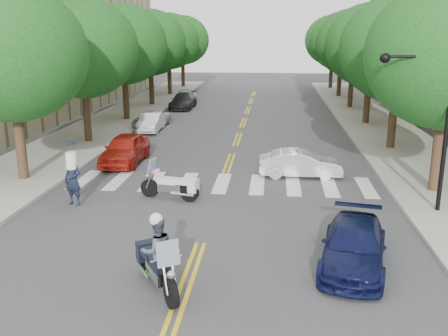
# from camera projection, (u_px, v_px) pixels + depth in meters

# --- Properties ---
(ground) EXTENTS (140.00, 140.00, 0.00)m
(ground) POSITION_uv_depth(u_px,v_px,m) (201.00, 244.00, 15.60)
(ground) COLOR #38383A
(ground) RESTS_ON ground
(sidewalk_left) EXTENTS (5.00, 60.00, 0.15)m
(sidewalk_left) POSITION_uv_depth(u_px,v_px,m) (118.00, 119.00, 37.62)
(sidewalk_left) COLOR #9E9991
(sidewalk_left) RESTS_ON ground
(sidewalk_right) EXTENTS (5.00, 60.00, 0.15)m
(sidewalk_right) POSITION_uv_depth(u_px,v_px,m) (375.00, 124.00, 35.81)
(sidewalk_right) COLOR #9E9991
(sidewalk_right) RESTS_ON ground
(tree_l_0) EXTENTS (6.40, 6.40, 8.45)m
(tree_l_0) POSITION_uv_depth(u_px,v_px,m) (11.00, 53.00, 20.75)
(tree_l_0) COLOR #382316
(tree_l_0) RESTS_ON ground
(tree_l_1) EXTENTS (6.40, 6.40, 8.45)m
(tree_l_1) POSITION_uv_depth(u_px,v_px,m) (82.00, 48.00, 28.44)
(tree_l_1) COLOR #382316
(tree_l_1) RESTS_ON ground
(tree_l_2) EXTENTS (6.40, 6.40, 8.45)m
(tree_l_2) POSITION_uv_depth(u_px,v_px,m) (123.00, 45.00, 36.12)
(tree_l_2) COLOR #382316
(tree_l_2) RESTS_ON ground
(tree_l_3) EXTENTS (6.40, 6.40, 8.45)m
(tree_l_3) POSITION_uv_depth(u_px,v_px,m) (150.00, 43.00, 43.80)
(tree_l_3) COLOR #382316
(tree_l_3) RESTS_ON ground
(tree_l_4) EXTENTS (6.40, 6.40, 8.45)m
(tree_l_4) POSITION_uv_depth(u_px,v_px,m) (168.00, 41.00, 51.49)
(tree_l_4) COLOR #382316
(tree_l_4) RESTS_ON ground
(tree_l_5) EXTENTS (6.40, 6.40, 8.45)m
(tree_l_5) POSITION_uv_depth(u_px,v_px,m) (182.00, 40.00, 59.17)
(tree_l_5) COLOR #382316
(tree_l_5) RESTS_ON ground
(tree_r_1) EXTENTS (6.40, 6.40, 8.45)m
(tree_r_1) POSITION_uv_depth(u_px,v_px,m) (399.00, 49.00, 26.76)
(tree_r_1) COLOR #382316
(tree_r_1) RESTS_ON ground
(tree_r_2) EXTENTS (6.40, 6.40, 8.45)m
(tree_r_2) POSITION_uv_depth(u_px,v_px,m) (371.00, 45.00, 34.44)
(tree_r_2) COLOR #382316
(tree_r_2) RESTS_ON ground
(tree_r_3) EXTENTS (6.40, 6.40, 8.45)m
(tree_r_3) POSITION_uv_depth(u_px,v_px,m) (354.00, 43.00, 42.13)
(tree_r_3) COLOR #382316
(tree_r_3) RESTS_ON ground
(tree_r_4) EXTENTS (6.40, 6.40, 8.45)m
(tree_r_4) POSITION_uv_depth(u_px,v_px,m) (342.00, 42.00, 49.81)
(tree_r_4) COLOR #382316
(tree_r_4) RESTS_ON ground
(tree_r_5) EXTENTS (6.40, 6.40, 8.45)m
(tree_r_5) POSITION_uv_depth(u_px,v_px,m) (333.00, 40.00, 57.50)
(tree_r_5) COLOR #382316
(tree_r_5) RESTS_ON ground
(traffic_signal_pole) EXTENTS (2.82, 0.42, 6.00)m
(traffic_signal_pole) POSITION_uv_depth(u_px,v_px,m) (434.00, 112.00, 17.25)
(traffic_signal_pole) COLOR black
(traffic_signal_pole) RESTS_ON ground
(motorcycle_police) EXTENTS (1.59, 2.31, 2.09)m
(motorcycle_police) POSITION_uv_depth(u_px,v_px,m) (157.00, 256.00, 12.62)
(motorcycle_police) COLOR black
(motorcycle_police) RESTS_ON ground
(motorcycle_parked) EXTENTS (2.45, 0.95, 1.60)m
(motorcycle_parked) POSITION_uv_depth(u_px,v_px,m) (174.00, 186.00, 19.58)
(motorcycle_parked) COLOR black
(motorcycle_parked) RESTS_ON ground
(officer_standing) EXTENTS (0.84, 0.67, 2.00)m
(officer_standing) POSITION_uv_depth(u_px,v_px,m) (73.00, 180.00, 18.88)
(officer_standing) COLOR black
(officer_standing) RESTS_ON ground
(convertible) EXTENTS (3.79, 1.42, 1.24)m
(convertible) POSITION_uv_depth(u_px,v_px,m) (300.00, 164.00, 22.71)
(convertible) COLOR white
(convertible) RESTS_ON ground
(sedan_blue) EXTENTS (2.51, 4.47, 1.22)m
(sedan_blue) POSITION_uv_depth(u_px,v_px,m) (354.00, 246.00, 13.97)
(sedan_blue) COLOR #0D1238
(sedan_blue) RESTS_ON ground
(parked_car_a) EXTENTS (1.80, 4.38, 1.49)m
(parked_car_a) POSITION_uv_depth(u_px,v_px,m) (125.00, 149.00, 25.03)
(parked_car_a) COLOR #A31911
(parked_car_a) RESTS_ON ground
(parked_car_b) EXTENTS (1.35, 3.69, 1.21)m
(parked_car_b) POSITION_uv_depth(u_px,v_px,m) (151.00, 122.00, 33.30)
(parked_car_b) COLOR silver
(parked_car_b) RESTS_ON ground
(parked_car_c) EXTENTS (2.18, 4.15, 1.11)m
(parked_car_c) POSITION_uv_depth(u_px,v_px,m) (152.00, 119.00, 34.79)
(parked_car_c) COLOR #A4A6AB
(parked_car_c) RESTS_ON ground
(parked_car_d) EXTENTS (1.92, 4.64, 1.34)m
(parked_car_d) POSITION_uv_depth(u_px,v_px,m) (183.00, 101.00, 43.34)
(parked_car_d) COLOR black
(parked_car_d) RESTS_ON ground
(parked_car_e) EXTENTS (1.93, 4.32, 1.44)m
(parked_car_e) POSITION_uv_depth(u_px,v_px,m) (186.00, 97.00, 45.65)
(parked_car_e) COLOR #A8A8AE
(parked_car_e) RESTS_ON ground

